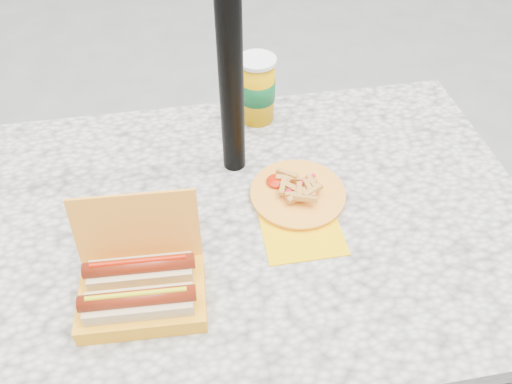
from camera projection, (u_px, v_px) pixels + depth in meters
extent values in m
plane|color=slate|center=(249.00, 373.00, 1.57)|extent=(60.00, 60.00, 0.00)
cube|color=beige|center=(246.00, 224.00, 1.05)|extent=(1.20, 0.80, 0.05)
cylinder|color=black|center=(63.00, 252.00, 1.46)|extent=(0.07, 0.07, 0.70)
cylinder|color=black|center=(388.00, 208.00, 1.58)|extent=(0.07, 0.07, 0.70)
cylinder|color=black|center=(228.00, 19.00, 0.88)|extent=(0.05, 0.05, 2.20)
cube|color=orange|center=(143.00, 298.00, 0.87)|extent=(0.22, 0.15, 0.04)
cube|color=orange|center=(137.00, 228.00, 0.87)|extent=(0.22, 0.05, 0.14)
cube|color=#CCB883|center=(140.00, 307.00, 0.83)|extent=(0.18, 0.06, 0.05)
cylinder|color=#952C0F|center=(138.00, 298.00, 0.81)|extent=(0.19, 0.04, 0.03)
cylinder|color=#CCC00C|center=(136.00, 294.00, 0.80)|extent=(0.16, 0.02, 0.01)
cube|color=#CCB883|center=(142.00, 275.00, 0.88)|extent=(0.18, 0.06, 0.05)
cylinder|color=#952C0F|center=(139.00, 266.00, 0.86)|extent=(0.19, 0.04, 0.03)
cylinder|color=#B71702|center=(138.00, 261.00, 0.85)|extent=(0.16, 0.02, 0.01)
cube|color=#FFBE00|center=(301.00, 229.00, 1.00)|extent=(0.16, 0.16, 0.00)
cylinder|color=orange|center=(298.00, 194.00, 1.06)|extent=(0.19, 0.19, 0.01)
cylinder|color=orange|center=(298.00, 193.00, 1.06)|extent=(0.20, 0.20, 0.01)
cube|color=#C29041|center=(294.00, 189.00, 1.04)|extent=(0.04, 0.05, 0.01)
cube|color=#C29041|center=(298.00, 198.00, 1.03)|extent=(0.05, 0.02, 0.01)
cube|color=#C29041|center=(305.00, 198.00, 1.01)|extent=(0.05, 0.03, 0.01)
cube|color=#C29041|center=(287.00, 178.00, 1.07)|extent=(0.05, 0.02, 0.01)
cube|color=#C29041|center=(283.00, 186.00, 1.05)|extent=(0.03, 0.05, 0.01)
cube|color=#C29041|center=(299.00, 191.00, 1.03)|extent=(0.02, 0.05, 0.01)
cube|color=#C29041|center=(306.00, 181.00, 1.07)|extent=(0.05, 0.03, 0.01)
cube|color=#C29041|center=(313.00, 191.00, 1.03)|extent=(0.05, 0.03, 0.01)
cube|color=#C29041|center=(297.00, 195.00, 1.03)|extent=(0.05, 0.04, 0.01)
cube|color=#C29041|center=(309.00, 189.00, 1.04)|extent=(0.02, 0.05, 0.01)
cube|color=#C29041|center=(312.00, 183.00, 1.06)|extent=(0.02, 0.05, 0.01)
cube|color=#C29041|center=(295.00, 189.00, 1.05)|extent=(0.05, 0.03, 0.01)
cube|color=#C29041|center=(287.00, 174.00, 1.07)|extent=(0.05, 0.04, 0.01)
cube|color=#C29041|center=(296.00, 195.00, 1.03)|extent=(0.05, 0.02, 0.01)
cube|color=#C29041|center=(289.00, 180.00, 1.07)|extent=(0.05, 0.04, 0.01)
cube|color=#C29041|center=(309.00, 189.00, 1.04)|extent=(0.01, 0.05, 0.01)
ellipsoid|color=#B71702|center=(276.00, 181.00, 1.07)|extent=(0.04, 0.04, 0.01)
cube|color=red|center=(301.00, 184.00, 1.05)|extent=(0.08, 0.05, 0.00)
cylinder|color=#E39D00|center=(257.00, 91.00, 1.20)|extent=(0.08, 0.08, 0.16)
cylinder|color=#0B5524|center=(257.00, 90.00, 1.20)|extent=(0.09, 0.09, 0.05)
cylinder|color=white|center=(257.00, 60.00, 1.14)|extent=(0.09, 0.09, 0.01)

